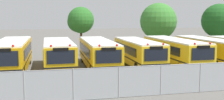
{
  "coord_description": "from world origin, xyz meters",
  "views": [
    {
      "loc": [
        -8.0,
        -24.16,
        4.71
      ],
      "look_at": [
        -2.5,
        0.0,
        1.6
      ],
      "focal_mm": 42.77,
      "sensor_mm": 36.0,
      "label": 1
    }
  ],
  "objects_px": {
    "tree_3": "(219,20)",
    "school_bus_3": "(138,52)",
    "school_bus_5": "(206,49)",
    "tree_2": "(159,21)",
    "school_bus_2": "(98,53)",
    "school_bus_1": "(58,54)",
    "school_bus_4": "(174,51)",
    "school_bus_0": "(13,54)",
    "tree_1": "(80,21)"
  },
  "relations": [
    {
      "from": "tree_3",
      "to": "school_bus_3",
      "type": "bearing_deg",
      "value": -145.99
    },
    {
      "from": "school_bus_5",
      "to": "tree_2",
      "type": "bearing_deg",
      "value": -85.26
    },
    {
      "from": "school_bus_2",
      "to": "school_bus_3",
      "type": "distance_m",
      "value": 3.83
    },
    {
      "from": "school_bus_1",
      "to": "tree_2",
      "type": "height_order",
      "value": "tree_2"
    },
    {
      "from": "school_bus_1",
      "to": "school_bus_4",
      "type": "xyz_separation_m",
      "value": [
        11.14,
        -0.2,
        -0.01
      ]
    },
    {
      "from": "school_bus_2",
      "to": "school_bus_0",
      "type": "bearing_deg",
      "value": -0.12
    },
    {
      "from": "school_bus_0",
      "to": "tree_2",
      "type": "height_order",
      "value": "tree_2"
    },
    {
      "from": "school_bus_1",
      "to": "school_bus_3",
      "type": "relative_size",
      "value": 1.01
    },
    {
      "from": "tree_1",
      "to": "tree_2",
      "type": "bearing_deg",
      "value": 10.59
    },
    {
      "from": "school_bus_0",
      "to": "school_bus_3",
      "type": "height_order",
      "value": "school_bus_0"
    },
    {
      "from": "school_bus_0",
      "to": "school_bus_2",
      "type": "xyz_separation_m",
      "value": [
        7.47,
        -0.07,
        -0.06
      ]
    },
    {
      "from": "school_bus_1",
      "to": "tree_3",
      "type": "height_order",
      "value": "tree_3"
    },
    {
      "from": "tree_1",
      "to": "tree_2",
      "type": "height_order",
      "value": "tree_2"
    },
    {
      "from": "school_bus_2",
      "to": "school_bus_4",
      "type": "xyz_separation_m",
      "value": [
        7.55,
        -0.17,
        -0.0
      ]
    },
    {
      "from": "school_bus_0",
      "to": "school_bus_3",
      "type": "distance_m",
      "value": 11.29
    },
    {
      "from": "tree_1",
      "to": "school_bus_0",
      "type": "bearing_deg",
      "value": -128.58
    },
    {
      "from": "school_bus_5",
      "to": "school_bus_0",
      "type": "bearing_deg",
      "value": 0.12
    },
    {
      "from": "school_bus_5",
      "to": "tree_1",
      "type": "height_order",
      "value": "tree_1"
    },
    {
      "from": "school_bus_4",
      "to": "school_bus_2",
      "type": "bearing_deg",
      "value": -1.85
    },
    {
      "from": "school_bus_1",
      "to": "school_bus_2",
      "type": "bearing_deg",
      "value": 178.42
    },
    {
      "from": "school_bus_0",
      "to": "tree_3",
      "type": "height_order",
      "value": "tree_3"
    },
    {
      "from": "school_bus_1",
      "to": "school_bus_4",
      "type": "bearing_deg",
      "value": 177.9
    },
    {
      "from": "school_bus_1",
      "to": "tree_1",
      "type": "distance_m",
      "value": 9.39
    },
    {
      "from": "tree_1",
      "to": "school_bus_4",
      "type": "bearing_deg",
      "value": -46.42
    },
    {
      "from": "tree_2",
      "to": "school_bus_4",
      "type": "bearing_deg",
      "value": -105.02
    },
    {
      "from": "school_bus_5",
      "to": "tree_2",
      "type": "xyz_separation_m",
      "value": [
        -0.93,
        10.37,
        2.77
      ]
    },
    {
      "from": "school_bus_2",
      "to": "school_bus_4",
      "type": "distance_m",
      "value": 7.55
    },
    {
      "from": "school_bus_2",
      "to": "tree_2",
      "type": "xyz_separation_m",
      "value": [
        10.44,
        10.61,
        2.75
      ]
    },
    {
      "from": "tree_2",
      "to": "school_bus_5",
      "type": "bearing_deg",
      "value": -84.87
    },
    {
      "from": "school_bus_1",
      "to": "school_bus_5",
      "type": "bearing_deg",
      "value": 179.75
    },
    {
      "from": "tree_2",
      "to": "school_bus_2",
      "type": "bearing_deg",
      "value": -134.54
    },
    {
      "from": "school_bus_0",
      "to": "school_bus_5",
      "type": "relative_size",
      "value": 1.08
    },
    {
      "from": "school_bus_1",
      "to": "school_bus_3",
      "type": "bearing_deg",
      "value": 176.95
    },
    {
      "from": "school_bus_3",
      "to": "tree_3",
      "type": "distance_m",
      "value": 19.28
    },
    {
      "from": "school_bus_2",
      "to": "school_bus_5",
      "type": "distance_m",
      "value": 11.38
    },
    {
      "from": "school_bus_1",
      "to": "school_bus_4",
      "type": "relative_size",
      "value": 0.89
    },
    {
      "from": "school_bus_3",
      "to": "tree_1",
      "type": "distance_m",
      "value": 10.26
    },
    {
      "from": "school_bus_1",
      "to": "tree_1",
      "type": "height_order",
      "value": "tree_1"
    },
    {
      "from": "school_bus_1",
      "to": "school_bus_5",
      "type": "xyz_separation_m",
      "value": [
        14.96,
        0.21,
        -0.03
      ]
    },
    {
      "from": "school_bus_2",
      "to": "tree_3",
      "type": "distance_m",
      "value": 22.41
    },
    {
      "from": "school_bus_3",
      "to": "school_bus_4",
      "type": "bearing_deg",
      "value": -179.31
    },
    {
      "from": "tree_1",
      "to": "tree_3",
      "type": "height_order",
      "value": "tree_3"
    },
    {
      "from": "school_bus_5",
      "to": "school_bus_4",
      "type": "bearing_deg",
      "value": 5.77
    },
    {
      "from": "school_bus_0",
      "to": "tree_3",
      "type": "bearing_deg",
      "value": -159.42
    },
    {
      "from": "school_bus_1",
      "to": "school_bus_5",
      "type": "distance_m",
      "value": 14.97
    },
    {
      "from": "school_bus_1",
      "to": "tree_3",
      "type": "distance_m",
      "value": 25.6
    },
    {
      "from": "school_bus_0",
      "to": "school_bus_2",
      "type": "distance_m",
      "value": 7.47
    },
    {
      "from": "school_bus_1",
      "to": "tree_2",
      "type": "bearing_deg",
      "value": -144.03
    },
    {
      "from": "school_bus_2",
      "to": "school_bus_3",
      "type": "height_order",
      "value": "school_bus_2"
    },
    {
      "from": "school_bus_5",
      "to": "school_bus_2",
      "type": "bearing_deg",
      "value": 0.82
    }
  ]
}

